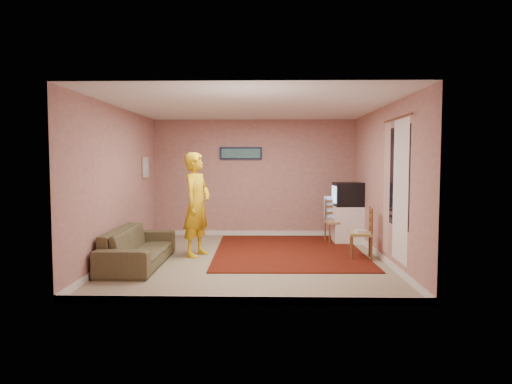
{
  "coord_description": "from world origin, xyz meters",
  "views": [
    {
      "loc": [
        0.26,
        -7.74,
        1.7
      ],
      "look_at": [
        0.08,
        0.6,
        1.11
      ],
      "focal_mm": 32.0,
      "sensor_mm": 36.0,
      "label": 1
    }
  ],
  "objects_px": {
    "chair_a": "(336,217)",
    "person": "(197,204)",
    "crt_tv": "(348,194)",
    "chair_b": "(361,227)",
    "sofa": "(138,247)",
    "tv_cabinet": "(348,224)"
  },
  "relations": [
    {
      "from": "crt_tv",
      "to": "chair_b",
      "type": "distance_m",
      "value": 1.61
    },
    {
      "from": "chair_b",
      "to": "sofa",
      "type": "bearing_deg",
      "value": -73.75
    },
    {
      "from": "crt_tv",
      "to": "chair_a",
      "type": "relative_size",
      "value": 1.24
    },
    {
      "from": "person",
      "to": "crt_tv",
      "type": "bearing_deg",
      "value": -43.57
    },
    {
      "from": "tv_cabinet",
      "to": "crt_tv",
      "type": "relative_size",
      "value": 1.25
    },
    {
      "from": "tv_cabinet",
      "to": "crt_tv",
      "type": "height_order",
      "value": "crt_tv"
    },
    {
      "from": "crt_tv",
      "to": "chair_a",
      "type": "bearing_deg",
      "value": -164.72
    },
    {
      "from": "crt_tv",
      "to": "person",
      "type": "bearing_deg",
      "value": -157.69
    },
    {
      "from": "crt_tv",
      "to": "chair_a",
      "type": "distance_m",
      "value": 0.52
    },
    {
      "from": "crt_tv",
      "to": "sofa",
      "type": "height_order",
      "value": "crt_tv"
    },
    {
      "from": "chair_a",
      "to": "person",
      "type": "bearing_deg",
      "value": -161.87
    },
    {
      "from": "person",
      "to": "chair_b",
      "type": "bearing_deg",
      "value": -72.22
    },
    {
      "from": "sofa",
      "to": "person",
      "type": "height_order",
      "value": "person"
    },
    {
      "from": "sofa",
      "to": "chair_b",
      "type": "bearing_deg",
      "value": -81.27
    },
    {
      "from": "crt_tv",
      "to": "chair_b",
      "type": "height_order",
      "value": "crt_tv"
    },
    {
      "from": "tv_cabinet",
      "to": "chair_b",
      "type": "relative_size",
      "value": 1.57
    },
    {
      "from": "crt_tv",
      "to": "chair_a",
      "type": "xyz_separation_m",
      "value": [
        -0.25,
        -0.08,
        -0.45
      ]
    },
    {
      "from": "chair_a",
      "to": "chair_b",
      "type": "height_order",
      "value": "chair_a"
    },
    {
      "from": "crt_tv",
      "to": "sofa",
      "type": "bearing_deg",
      "value": -153.56
    },
    {
      "from": "sofa",
      "to": "crt_tv",
      "type": "bearing_deg",
      "value": -60.65
    },
    {
      "from": "crt_tv",
      "to": "sofa",
      "type": "relative_size",
      "value": 0.29
    },
    {
      "from": "crt_tv",
      "to": "chair_b",
      "type": "relative_size",
      "value": 1.25
    }
  ]
}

